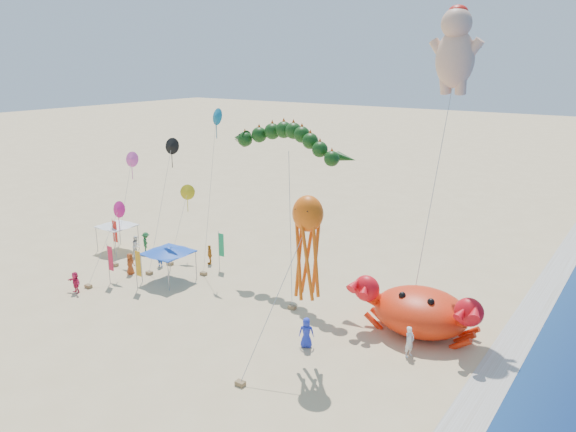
% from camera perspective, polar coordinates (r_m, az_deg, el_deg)
% --- Properties ---
extents(ground, '(320.00, 320.00, 0.00)m').
position_cam_1_polar(ground, '(36.41, 0.83, -11.10)').
color(ground, '#D1B784').
rests_on(ground, ground).
extents(foam_strip, '(320.00, 320.00, 0.00)m').
position_cam_1_polar(foam_strip, '(32.22, 19.64, -15.90)').
color(foam_strip, silver).
rests_on(foam_strip, ground).
extents(crab_inflatable, '(7.98, 5.05, 3.50)m').
position_cam_1_polar(crab_inflatable, '(35.76, 13.28, -9.33)').
color(crab_inflatable, red).
rests_on(crab_inflatable, ground).
extents(dragon_kite, '(10.57, 5.67, 11.63)m').
position_cam_1_polar(dragon_kite, '(40.69, -0.11, 7.29)').
color(dragon_kite, '#0F340E').
rests_on(dragon_kite, ground).
extents(cherub_kite, '(2.48, 5.77, 19.65)m').
position_cam_1_polar(cherub_kite, '(38.46, 16.65, 16.04)').
color(cherub_kite, '#E3AB8B').
rests_on(cherub_kite, ground).
extents(octopus_kite, '(2.33, 5.42, 9.46)m').
position_cam_1_polar(octopus_kite, '(30.22, 1.97, -2.41)').
color(octopus_kite, '#F25D0C').
rests_on(octopus_kite, ground).
extents(canopy_blue, '(3.45, 3.45, 2.71)m').
position_cam_1_polar(canopy_blue, '(43.53, -12.10, -3.40)').
color(canopy_blue, gray).
rests_on(canopy_blue, ground).
extents(canopy_white, '(3.03, 3.03, 2.71)m').
position_cam_1_polar(canopy_white, '(51.56, -17.03, -0.75)').
color(canopy_white, gray).
rests_on(canopy_white, ground).
extents(feather_flags, '(10.51, 7.11, 3.20)m').
position_cam_1_polar(feather_flags, '(45.32, -14.22, -3.34)').
color(feather_flags, gray).
rests_on(feather_flags, ground).
extents(beachgoers, '(27.04, 10.66, 1.84)m').
position_cam_1_polar(beachgoers, '(44.22, -11.81, -5.23)').
color(beachgoers, '#A9451B').
rests_on(beachgoers, ground).
extents(small_kites, '(9.32, 9.58, 12.83)m').
position_cam_1_polar(small_kites, '(45.85, -12.59, 3.96)').
color(small_kites, black).
rests_on(small_kites, ground).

